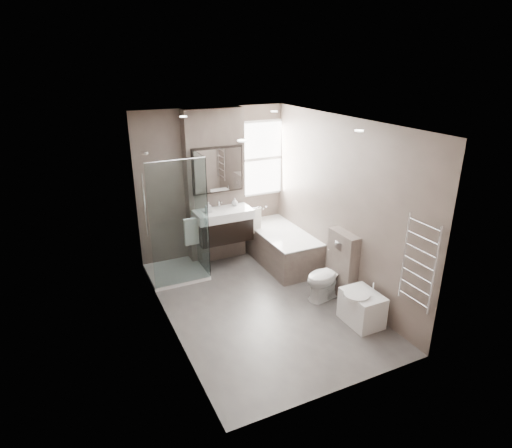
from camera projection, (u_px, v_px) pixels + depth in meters
room at (261, 221)px, 5.72m from camera, size 2.70×3.90×2.70m
vanity_pier at (215, 187)px, 7.21m from camera, size 1.00×0.25×2.60m
vanity at (223, 225)px, 7.12m from camera, size 0.95×0.47×0.66m
mirror_cabinet at (218, 170)px, 6.95m from camera, size 0.86×0.08×0.76m
towel_left at (192, 232)px, 6.89m from camera, size 0.24×0.06×0.44m
towel_right at (254, 221)px, 7.34m from camera, size 0.24×0.06×0.44m
shower_enclosure at (182, 248)px, 6.85m from camera, size 0.90×0.90×2.00m
bathtub at (281, 245)px, 7.37m from camera, size 0.75×1.60×0.57m
window at (260, 159)px, 7.52m from camera, size 0.98×0.06×1.33m
toilet at (327, 276)px, 6.26m from camera, size 0.74×0.50×0.70m
cistern_box at (342, 264)px, 6.29m from camera, size 0.19×0.55×1.00m
bidet at (362, 307)px, 5.69m from camera, size 0.48×0.56×0.57m
towel_radiator at (419, 263)px, 4.94m from camera, size 0.03×0.49×1.10m
soap_bottle_a at (209, 207)px, 6.88m from camera, size 0.08×0.08×0.18m
soap_bottle_b at (235, 202)px, 7.19m from camera, size 0.11×0.11×0.14m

